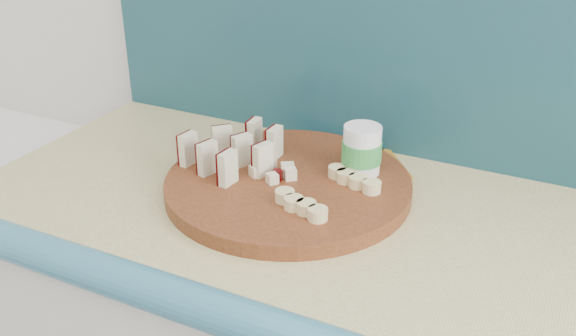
# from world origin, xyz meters

# --- Properties ---
(cutting_board) EXTENTS (0.55, 0.55, 0.03)m
(cutting_board) POSITION_xyz_m (-0.46, 1.54, 0.92)
(cutting_board) COLOR #4F2011
(cutting_board) RESTS_ON kitchen_counter
(apple_wedges) EXTENTS (0.17, 0.19, 0.06)m
(apple_wedges) POSITION_xyz_m (-0.57, 1.54, 0.97)
(apple_wedges) COLOR beige
(apple_wedges) RESTS_ON cutting_board
(apple_chunks) EXTENTS (0.07, 0.07, 0.02)m
(apple_chunks) POSITION_xyz_m (-0.49, 1.54, 0.95)
(apple_chunks) COLOR beige
(apple_chunks) RESTS_ON cutting_board
(banana_slices) EXTENTS (0.15, 0.18, 0.02)m
(banana_slices) POSITION_xyz_m (-0.37, 1.51, 0.95)
(banana_slices) COLOR beige
(banana_slices) RESTS_ON cutting_board
(canister) EXTENTS (0.07, 0.07, 0.11)m
(canister) POSITION_xyz_m (-0.36, 1.62, 0.97)
(canister) COLOR white
(canister) RESTS_ON kitchen_counter
(banana_peel) EXTENTS (0.20, 0.17, 0.01)m
(banana_peel) POSITION_xyz_m (-0.38, 1.74, 0.91)
(banana_peel) COLOR gold
(banana_peel) RESTS_ON kitchen_counter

